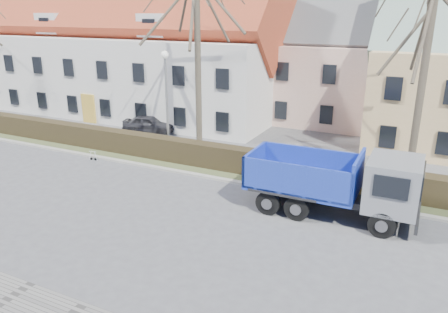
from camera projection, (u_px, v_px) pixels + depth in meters
The scene contains 12 objects.
ground at pixel (145, 211), 18.90m from camera, with size 120.00×120.00×0.00m, color #4C4C4F.
curb_far at pixel (197, 175), 22.80m from camera, with size 80.00×0.30×0.12m, color gray.
grass_strip at pixel (211, 166), 24.17m from camera, with size 80.00×3.00×0.10m, color #414C2B.
hedge at pixel (209, 157), 23.80m from camera, with size 60.00×0.90×1.30m, color black.
building_white at pixel (127, 54), 36.40m from camera, with size 26.80×10.80×9.50m, color silver, non-canonical shape.
building_pink at pixel (342, 69), 32.99m from camera, with size 10.80×8.80×8.00m, color #D5A896, non-canonical shape.
tree_1 at pixel (198, 45), 24.95m from camera, with size 9.20×9.20×12.65m, color #473F31, non-canonical shape.
tree_2 at pixel (424, 72), 20.23m from camera, with size 8.00×8.00×11.00m, color #473F31, non-canonical shape.
dump_truck at pixel (325, 181), 18.22m from camera, with size 7.29×2.71×2.92m, color #162D9A, non-canonical shape.
streetlight at pixel (167, 104), 25.23m from camera, with size 0.48×0.48×6.16m, color gray, non-canonical shape.
cart_frame at pixel (90, 155), 25.18m from camera, with size 0.66×0.38×0.60m, color silver, non-canonical shape.
parked_car_a at pixel (149, 124), 30.66m from camera, with size 1.47×3.65×1.24m, color #2D2D32.
Camera 1 is at (10.61, -13.92, 8.27)m, focal length 35.00 mm.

